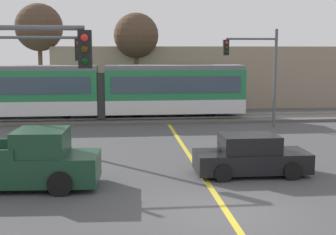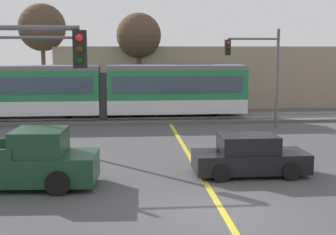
# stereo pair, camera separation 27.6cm
# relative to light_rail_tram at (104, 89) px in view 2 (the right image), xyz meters

# --- Properties ---
(ground_plane) EXTENTS (200.00, 200.00, 0.00)m
(ground_plane) POSITION_rel_light_rail_tram_xyz_m (4.19, -17.88, -2.05)
(ground_plane) COLOR #474749
(track_bed) EXTENTS (120.00, 4.00, 0.18)m
(track_bed) POSITION_rel_light_rail_tram_xyz_m (4.19, 0.01, -1.96)
(track_bed) COLOR #56514C
(track_bed) RESTS_ON ground
(rail_near) EXTENTS (120.00, 0.08, 0.10)m
(rail_near) POSITION_rel_light_rail_tram_xyz_m (4.19, -0.71, -1.82)
(rail_near) COLOR #939399
(rail_near) RESTS_ON track_bed
(rail_far) EXTENTS (120.00, 0.08, 0.10)m
(rail_far) POSITION_rel_light_rail_tram_xyz_m (4.19, 0.73, -1.82)
(rail_far) COLOR #939399
(rail_far) RESTS_ON track_bed
(light_rail_tram) EXTENTS (18.50, 2.64, 3.43)m
(light_rail_tram) POSITION_rel_light_rail_tram_xyz_m (0.00, 0.00, 0.00)
(light_rail_tram) COLOR silver
(light_rail_tram) RESTS_ON track_bed
(lane_centre_line) EXTENTS (0.20, 18.73, 0.01)m
(lane_centre_line) POSITION_rel_light_rail_tram_xyz_m (4.19, -11.36, -2.05)
(lane_centre_line) COLOR gold
(lane_centre_line) RESTS_ON ground
(sedan_crossing) EXTENTS (4.21, 1.93, 1.52)m
(sedan_crossing) POSITION_rel_light_rail_tram_xyz_m (6.00, -13.94, -1.35)
(sedan_crossing) COLOR black
(sedan_crossing) RESTS_ON ground
(pickup_truck) EXTENTS (5.50, 2.46, 1.98)m
(pickup_truck) POSITION_rel_light_rail_tram_xyz_m (-2.15, -14.73, -1.21)
(pickup_truck) COLOR #193D28
(pickup_truck) RESTS_ON ground
(traffic_light_far_right) EXTENTS (3.25, 0.38, 5.81)m
(traffic_light_far_right) POSITION_rel_light_rail_tram_xyz_m (9.27, -3.58, 1.71)
(traffic_light_far_right) COLOR #515459
(traffic_light_far_right) RESTS_ON ground
(traffic_light_mid_left) EXTENTS (4.25, 0.38, 5.65)m
(traffic_light_mid_left) POSITION_rel_light_rail_tram_xyz_m (-2.99, -10.66, 1.69)
(traffic_light_mid_left) COLOR #515459
(traffic_light_mid_left) RESTS_ON ground
(bare_tree_west) EXTENTS (3.54, 3.54, 8.02)m
(bare_tree_west) POSITION_rel_light_rail_tram_xyz_m (-4.73, 5.65, 4.16)
(bare_tree_west) COLOR brown
(bare_tree_west) RESTS_ON ground
(bare_tree_east) EXTENTS (3.36, 3.36, 7.34)m
(bare_tree_east) POSITION_rel_light_rail_tram_xyz_m (2.46, 5.02, 3.57)
(bare_tree_east) COLOR brown
(bare_tree_east) RESTS_ON ground
(building_backdrop_far) EXTENTS (27.20, 6.00, 4.85)m
(building_backdrop_far) POSITION_rel_light_rail_tram_xyz_m (9.64, 8.06, 0.37)
(building_backdrop_far) COLOR gray
(building_backdrop_far) RESTS_ON ground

